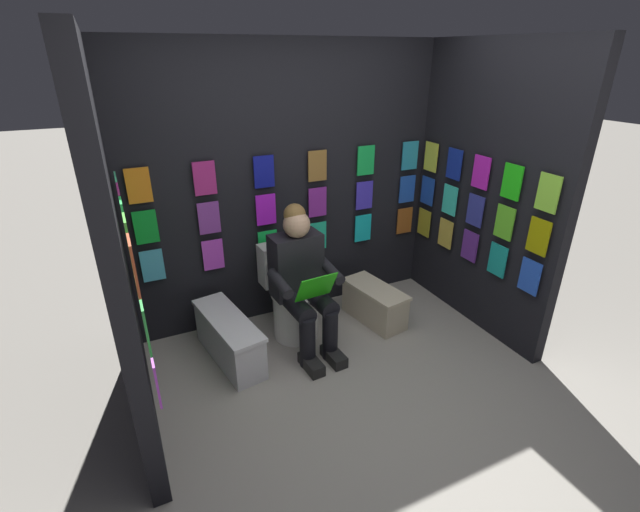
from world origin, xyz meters
name	(u,v)px	position (x,y,z in m)	size (l,w,h in m)	color
ground_plane	(385,420)	(0.00, 0.00, 0.00)	(30.00, 30.00, 0.00)	#9E998E
display_wall_back	(288,187)	(0.00, -1.65, 1.17)	(2.84, 0.14, 2.34)	black
display_wall_left	(485,193)	(-1.42, -0.80, 1.17)	(0.14, 1.60, 2.34)	black
display_wall_right	(115,253)	(1.42, -0.80, 1.17)	(0.14, 1.60, 2.34)	black
toilet	(292,298)	(0.16, -1.24, 0.33)	(0.42, 0.56, 0.77)	white
person_reading	(303,280)	(0.15, -1.02, 0.60)	(0.54, 0.70, 1.19)	black
comic_longbox_near	(229,338)	(0.75, -1.09, 0.19)	(0.40, 0.86, 0.37)	silver
comic_longbox_far	(374,303)	(-0.58, -1.09, 0.17)	(0.38, 0.67, 0.33)	beige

